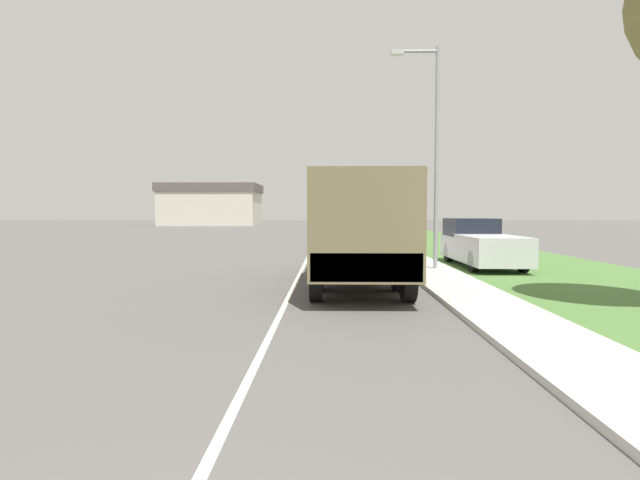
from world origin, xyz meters
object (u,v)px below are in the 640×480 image
at_px(car_nearest_ahead, 350,239).
at_px(car_second_ahead, 340,231).
at_px(lamp_post, 431,139).
at_px(military_truck, 357,227).
at_px(pickup_truck, 480,244).

height_order(car_nearest_ahead, car_second_ahead, car_nearest_ahead).
bearing_deg(lamp_post, military_truck, -126.83).
relative_size(car_nearest_ahead, lamp_post, 0.55).
xyz_separation_m(military_truck, lamp_post, (2.78, 3.71, 2.96)).
bearing_deg(lamp_post, car_nearest_ahead, 106.08).
relative_size(car_nearest_ahead, car_second_ahead, 0.92).
relative_size(military_truck, car_nearest_ahead, 1.84).
height_order(car_second_ahead, lamp_post, lamp_post).
relative_size(pickup_truck, lamp_post, 0.73).
height_order(military_truck, car_nearest_ahead, military_truck).
bearing_deg(military_truck, pickup_truck, 47.41).
height_order(military_truck, lamp_post, lamp_post).
xyz_separation_m(car_nearest_ahead, pickup_truck, (4.76, -6.71, 0.21)).
bearing_deg(car_nearest_ahead, military_truck, -91.48).
distance_m(military_truck, lamp_post, 5.49).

